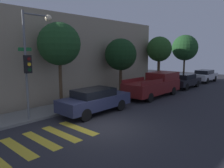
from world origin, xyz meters
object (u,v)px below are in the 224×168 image
(traffic_light_pole, at_px, (32,53))
(tree_midblock, at_px, (121,55))
(tree_far_end, at_px, (159,49))
(pickup_truck, at_px, (155,85))
(tree_near_corner, at_px, (59,44))
(sedan_near_corner, at_px, (95,100))
(sedan_middle, at_px, (184,80))
(tree_behind_truck, at_px, (185,48))
(sedan_far_end, at_px, (205,76))

(traffic_light_pole, height_order, tree_midblock, traffic_light_pole)
(tree_midblock, xyz_separation_m, tree_far_end, (6.12, 0.00, 0.46))
(pickup_truck, relative_size, tree_near_corner, 1.05)
(sedan_near_corner, xyz_separation_m, sedan_middle, (12.32, 0.00, -0.04))
(tree_near_corner, height_order, tree_midblock, tree_near_corner)
(traffic_light_pole, xyz_separation_m, pickup_truck, (9.88, -1.27, -2.63))
(traffic_light_pole, relative_size, tree_midblock, 1.20)
(tree_midblock, bearing_deg, pickup_truck, -56.66)
(tree_midblock, relative_size, tree_behind_truck, 0.84)
(sedan_far_end, relative_size, tree_near_corner, 0.80)
(sedan_near_corner, height_order, tree_near_corner, tree_near_corner)
(traffic_light_pole, relative_size, sedan_middle, 1.31)
(traffic_light_pole, xyz_separation_m, tree_far_end, (14.46, 1.08, 0.27))
(traffic_light_pole, distance_m, tree_behind_truck, 20.61)
(sedan_near_corner, distance_m, pickup_truck, 6.71)
(sedan_near_corner, bearing_deg, sedan_middle, 0.00)
(tree_midblock, distance_m, tree_behind_truck, 12.26)
(tree_far_end, distance_m, tree_behind_truck, 6.12)
(sedan_near_corner, relative_size, tree_near_corner, 0.85)
(sedan_near_corner, bearing_deg, tree_near_corner, 108.24)
(traffic_light_pole, height_order, sedan_near_corner, traffic_light_pole)
(tree_behind_truck, bearing_deg, tree_near_corner, 180.00)
(pickup_truck, xyz_separation_m, tree_behind_truck, (10.69, 2.35, 3.12))
(sedan_middle, bearing_deg, tree_behind_truck, 24.81)
(tree_far_end, bearing_deg, tree_near_corner, 180.00)
(pickup_truck, distance_m, tree_near_corner, 8.46)
(pickup_truck, height_order, tree_near_corner, tree_near_corner)
(tree_behind_truck, bearing_deg, pickup_truck, -167.60)
(sedan_near_corner, height_order, pickup_truck, pickup_truck)
(sedan_far_end, xyz_separation_m, tree_behind_truck, (-0.61, 2.35, 3.30))
(sedan_far_end, bearing_deg, pickup_truck, 180.00)
(tree_far_end, bearing_deg, sedan_near_corner, -168.23)
(sedan_middle, xyz_separation_m, sedan_far_end, (5.70, 0.00, 0.02))
(traffic_light_pole, height_order, tree_near_corner, traffic_light_pole)
(tree_far_end, xyz_separation_m, tree_behind_truck, (6.12, 0.00, 0.22))
(pickup_truck, bearing_deg, tree_midblock, 123.34)
(sedan_near_corner, height_order, tree_far_end, tree_far_end)
(tree_midblock, xyz_separation_m, tree_behind_truck, (12.24, 0.00, 0.68))
(traffic_light_pole, height_order, sedan_middle, traffic_light_pole)
(sedan_far_end, xyz_separation_m, tree_midblock, (-12.85, 2.35, 2.62))
(sedan_far_end, bearing_deg, sedan_middle, 180.00)
(tree_far_end, relative_size, tree_behind_truck, 0.91)
(sedan_far_end, relative_size, tree_midblock, 0.93)
(traffic_light_pole, height_order, sedan_far_end, traffic_light_pole)
(tree_behind_truck, bearing_deg, tree_midblock, 180.00)
(traffic_light_pole, bearing_deg, sedan_far_end, -3.43)
(tree_midblock, bearing_deg, tree_near_corner, 180.00)
(tree_far_end, height_order, tree_behind_truck, tree_behind_truck)
(sedan_middle, height_order, tree_near_corner, tree_near_corner)
(sedan_far_end, xyz_separation_m, tree_far_end, (-6.73, 2.35, 3.08))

